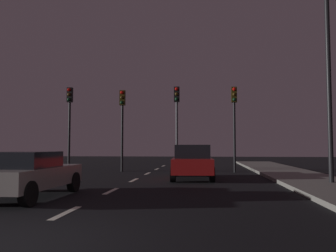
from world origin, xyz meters
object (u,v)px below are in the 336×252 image
(traffic_signal_center_right, at_px, (177,112))
(car_adjacent_lane, at_px, (26,174))
(traffic_signal_far_left, at_px, (69,112))
(car_stopped_ahead, at_px, (192,162))
(street_lamp_right, at_px, (322,65))
(traffic_signal_far_right, at_px, (234,112))
(traffic_signal_center_left, at_px, (122,114))

(traffic_signal_center_right, relative_size, car_adjacent_lane, 1.25)
(traffic_signal_far_left, relative_size, car_stopped_ahead, 1.26)
(traffic_signal_far_left, bearing_deg, street_lamp_right, -28.19)
(car_stopped_ahead, bearing_deg, traffic_signal_center_right, 103.34)
(car_stopped_ahead, xyz_separation_m, street_lamp_right, (5.00, -2.32, 3.79))
(traffic_signal_far_right, xyz_separation_m, car_adjacent_lane, (-6.88, -10.72, -2.77))
(car_adjacent_lane, bearing_deg, car_stopped_ahead, 53.93)
(traffic_signal_far_right, height_order, car_stopped_ahead, traffic_signal_far_right)
(traffic_signal_far_left, xyz_separation_m, car_stopped_ahead, (7.60, -4.43, -2.77))
(car_stopped_ahead, bearing_deg, traffic_signal_far_right, 62.65)
(street_lamp_right, bearing_deg, car_adjacent_lane, -157.49)
(street_lamp_right, bearing_deg, traffic_signal_center_left, 144.09)
(traffic_signal_far_left, relative_size, traffic_signal_far_right, 1.03)
(traffic_signal_far_left, relative_size, traffic_signal_center_left, 1.05)
(traffic_signal_far_left, height_order, car_stopped_ahead, traffic_signal_far_left)
(traffic_signal_far_left, height_order, traffic_signal_far_right, traffic_signal_far_left)
(traffic_signal_center_right, bearing_deg, car_adjacent_lane, -108.23)
(traffic_signal_center_left, distance_m, traffic_signal_center_right, 3.28)
(traffic_signal_far_left, height_order, car_adjacent_lane, traffic_signal_far_left)
(car_adjacent_lane, bearing_deg, traffic_signal_far_right, 57.33)
(car_stopped_ahead, bearing_deg, street_lamp_right, -24.90)
(street_lamp_right, bearing_deg, car_stopped_ahead, 155.10)
(traffic_signal_center_right, distance_m, car_stopped_ahead, 5.31)
(traffic_signal_center_right, height_order, street_lamp_right, street_lamp_right)
(traffic_signal_center_right, bearing_deg, traffic_signal_center_left, -179.99)
(traffic_signal_far_right, height_order, street_lamp_right, street_lamp_right)
(traffic_signal_far_left, distance_m, car_adjacent_lane, 11.50)
(car_adjacent_lane, bearing_deg, traffic_signal_center_right, 71.77)
(car_stopped_ahead, relative_size, car_adjacent_lane, 1.01)
(traffic_signal_center_left, height_order, car_adjacent_lane, traffic_signal_center_left)
(traffic_signal_center_left, distance_m, street_lamp_right, 11.57)
(traffic_signal_far_right, bearing_deg, street_lamp_right, -68.16)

